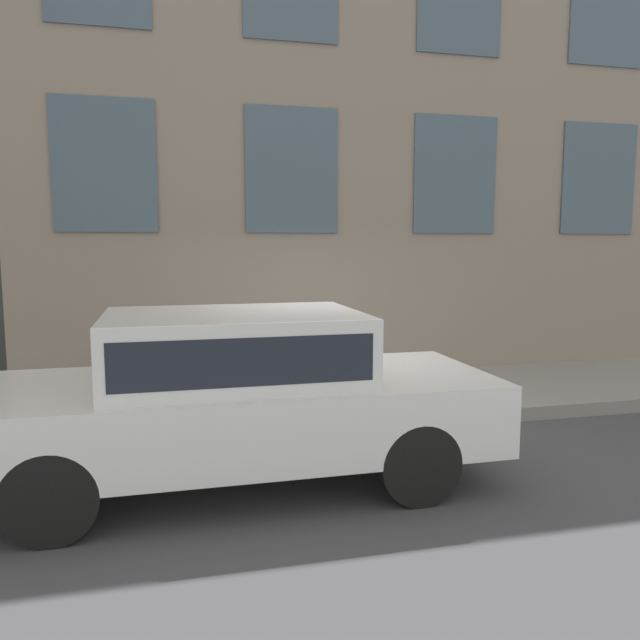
{
  "coord_description": "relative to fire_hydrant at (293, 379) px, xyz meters",
  "views": [
    {
      "loc": [
        -6.7,
        1.88,
        2.22
      ],
      "look_at": [
        0.58,
        0.06,
        1.28
      ],
      "focal_mm": 35.0,
      "sensor_mm": 36.0,
      "label": 1
    }
  ],
  "objects": [
    {
      "name": "fire_hydrant",
      "position": [
        0.0,
        0.0,
        0.0
      ],
      "size": [
        0.28,
        0.41,
        0.86
      ],
      "color": "gray",
      "rests_on": "sidewalk"
    },
    {
      "name": "building_facade",
      "position": [
        2.33,
        -0.44,
        4.9
      ],
      "size": [
        0.33,
        40.0,
        11.04
      ],
      "color": "gray",
      "rests_on": "ground_plane"
    },
    {
      "name": "parked_car_white_near",
      "position": [
        -1.52,
        0.84,
        0.27
      ],
      "size": [
        1.81,
        4.69,
        1.6
      ],
      "color": "black",
      "rests_on": "ground_plane"
    },
    {
      "name": "sidewalk",
      "position": [
        0.91,
        -0.44,
        -0.53
      ],
      "size": [
        2.53,
        60.0,
        0.18
      ],
      "color": "gray",
      "rests_on": "ground_plane"
    },
    {
      "name": "ground_plane",
      "position": [
        -0.35,
        -0.44,
        -0.62
      ],
      "size": [
        80.0,
        80.0,
        0.0
      ],
      "primitive_type": "plane",
      "color": "#47474C"
    },
    {
      "name": "person",
      "position": [
        0.45,
        -0.77,
        0.24
      ],
      "size": [
        0.27,
        0.18,
        1.12
      ],
      "rotation": [
        0.0,
        0.0,
        0.01
      ],
      "color": "#998466",
      "rests_on": "sidewalk"
    }
  ]
}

